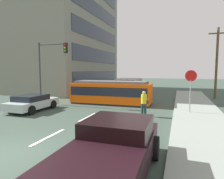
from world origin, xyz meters
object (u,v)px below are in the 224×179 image
at_px(pickup_truck_parked, 113,149).
at_px(pedestrian_crossing, 144,102).
at_px(city_bus, 129,85).
at_px(utility_pole_mid, 217,62).
at_px(stop_sign, 191,82).
at_px(traffic_light_mast, 50,61).
at_px(parked_sedan_mid, 32,102).
at_px(streetcar_tram, 111,92).

bearing_deg(pickup_truck_parked, pedestrian_crossing, 93.32).
height_order(city_bus, utility_pole_mid, utility_pole_mid).
distance_m(city_bus, pedestrian_crossing, 12.29).
height_order(pickup_truck_parked, stop_sign, stop_sign).
distance_m(pedestrian_crossing, traffic_light_mast, 9.11).
distance_m(parked_sedan_mid, stop_sign, 11.50).
bearing_deg(streetcar_tram, pedestrian_crossing, -47.42).
xyz_separation_m(city_bus, traffic_light_mast, (-4.57, -9.91, 2.67)).
distance_m(streetcar_tram, city_bus, 7.69).
distance_m(parked_sedan_mid, utility_pole_mid, 18.31).
relative_size(pickup_truck_parked, stop_sign, 1.75).
height_order(traffic_light_mast, utility_pole_mid, utility_pole_mid).
bearing_deg(city_bus, pedestrian_crossing, -71.41).
distance_m(traffic_light_mast, utility_pole_mid, 16.71).
relative_size(streetcar_tram, pickup_truck_parked, 1.42).
relative_size(parked_sedan_mid, utility_pole_mid, 0.54).
bearing_deg(pedestrian_crossing, utility_pole_mid, 61.07).
height_order(pickup_truck_parked, parked_sedan_mid, pickup_truck_parked).
bearing_deg(pickup_truck_parked, city_bus, 102.77).
relative_size(city_bus, utility_pole_mid, 0.72).
bearing_deg(utility_pole_mid, pickup_truck_parked, -106.48).
relative_size(pedestrian_crossing, pickup_truck_parked, 0.33).
relative_size(streetcar_tram, utility_pole_mid, 0.96).
bearing_deg(pickup_truck_parked, utility_pole_mid, 73.52).
bearing_deg(utility_pole_mid, city_bus, 172.95).
relative_size(traffic_light_mast, utility_pole_mid, 0.73).
xyz_separation_m(parked_sedan_mid, utility_pole_mid, (13.98, 11.35, 3.26)).
bearing_deg(parked_sedan_mid, utility_pole_mid, 39.07).
bearing_deg(pedestrian_crossing, traffic_light_mast, 168.45).
bearing_deg(stop_sign, parked_sedan_mid, -166.66).
bearing_deg(streetcar_tram, stop_sign, -18.92).
height_order(pedestrian_crossing, stop_sign, stop_sign).
bearing_deg(utility_pole_mid, traffic_light_mast, -148.57).
xyz_separation_m(streetcar_tram, parked_sedan_mid, (-4.57, -4.86, -0.44)).
bearing_deg(city_bus, pickup_truck_parked, -77.23).
bearing_deg(pickup_truck_parked, parked_sedan_mid, 142.31).
bearing_deg(stop_sign, pickup_truck_parked, -104.67).
xyz_separation_m(city_bus, stop_sign, (6.80, -9.92, 1.08)).
relative_size(pickup_truck_parked, utility_pole_mid, 0.68).
relative_size(pickup_truck_parked, parked_sedan_mid, 1.24).
bearing_deg(traffic_light_mast, utility_pole_mid, 31.43).
bearing_deg(city_bus, stop_sign, -55.59).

